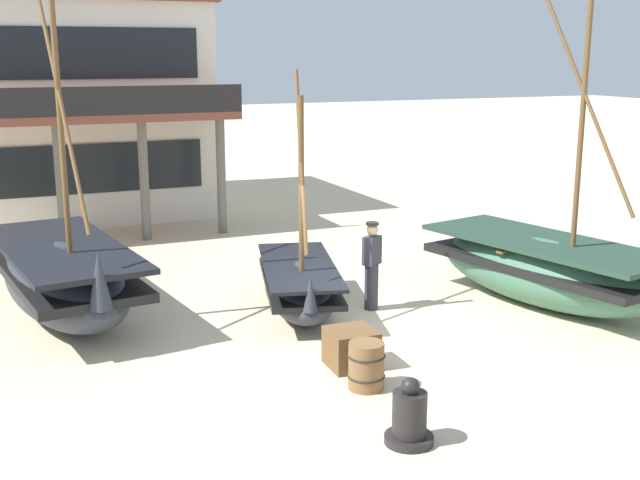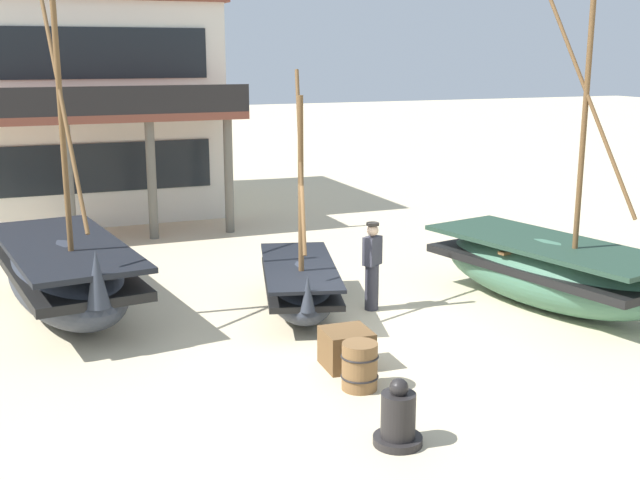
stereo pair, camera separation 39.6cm
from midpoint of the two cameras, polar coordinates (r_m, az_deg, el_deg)
name	(u,v)px [view 2 (the right image)]	position (r m, az deg, el deg)	size (l,w,h in m)	color
ground_plane	(341,329)	(14.16, 2.33, -6.39)	(120.00, 120.00, 0.00)	beige
fishing_boat_near_left	(299,285)	(14.99, -0.72, -3.20)	(2.22, 3.78, 4.47)	#2D333D
fishing_boat_centre_large	(66,275)	(15.40, -16.98, -2.42)	(2.58, 5.28, 6.44)	#2D333D
fishing_boat_far_right	(547,270)	(15.90, 16.59, -2.08)	(2.87, 5.23, 6.56)	#427056
fisherman_by_hull	(372,267)	(15.02, 4.49, -1.94)	(0.42, 0.37, 1.68)	#33333D
capstan_winch	(398,419)	(10.19, 6.73, -12.57)	(0.62, 0.62, 0.87)	black
wooden_barrel	(360,366)	(11.67, 3.83, -8.97)	(0.56, 0.56, 0.70)	brown
cargo_crate	(347,348)	(12.46, 2.82, -7.73)	(0.71, 0.71, 0.60)	brown
harbor_building_main	(84,104)	(25.93, -16.05, 9.33)	(7.47, 9.30, 6.41)	silver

